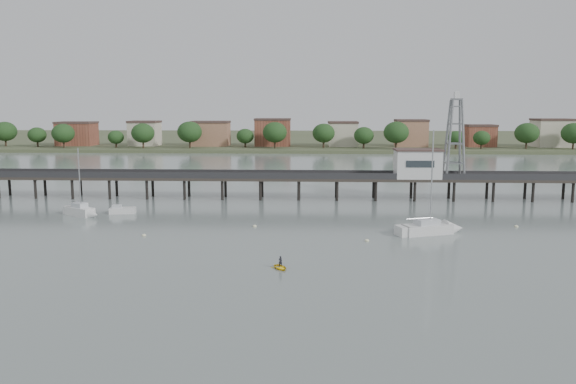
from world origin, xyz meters
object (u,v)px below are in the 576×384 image
at_px(pier, 280,178).
at_px(yellow_dinghy, 280,269).
at_px(lattice_tower, 455,139).
at_px(sailboat_b, 84,212).
at_px(sailboat_c, 437,229).
at_px(white_tender, 122,210).

bearing_deg(pier, yellow_dinghy, -86.67).
distance_m(lattice_tower, sailboat_b, 64.50).
bearing_deg(pier, lattice_tower, 0.00).
bearing_deg(pier, sailboat_c, -50.69).
height_order(sailboat_b, white_tender, sailboat_b).
bearing_deg(lattice_tower, white_tender, -164.37).
height_order(sailboat_c, yellow_dinghy, sailboat_c).
bearing_deg(sailboat_b, lattice_tower, 46.17).
relative_size(lattice_tower, yellow_dinghy, 6.80).
bearing_deg(yellow_dinghy, lattice_tower, 30.54).
distance_m(pier, yellow_dinghy, 45.50).
bearing_deg(yellow_dinghy, white_tender, 105.38).
height_order(lattice_tower, yellow_dinghy, lattice_tower).
height_order(lattice_tower, sailboat_b, lattice_tower).
bearing_deg(lattice_tower, sailboat_b, -163.54).
bearing_deg(lattice_tower, sailboat_c, -107.66).
bearing_deg(sailboat_b, white_tender, 54.59).
distance_m(lattice_tower, sailboat_c, 30.90).
distance_m(pier, sailboat_c, 35.94).
relative_size(white_tender, yellow_dinghy, 1.84).
xyz_separation_m(lattice_tower, white_tender, (-55.85, -15.63, -10.62)).
bearing_deg(sailboat_b, yellow_dinghy, -10.54).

